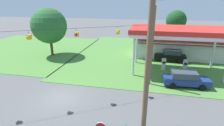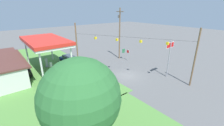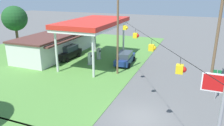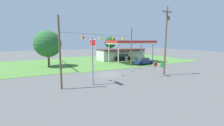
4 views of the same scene
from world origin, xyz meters
TOP-DOWN VIEW (x-y plane):
  - ground_plane at (0.00, 0.00)m, footprint 160.00×160.00m
  - grass_verge_station_corner at (13.81, 16.94)m, footprint 36.00×28.00m
  - grass_verge_opposite_corner at (-16.00, 16.00)m, footprint 24.00×24.00m
  - gas_station_canopy at (11.81, 9.66)m, footprint 12.13×6.37m
  - gas_station_store at (13.03, 16.92)m, footprint 14.62×6.45m
  - fuel_pump_near at (10.42, 9.66)m, footprint 0.71×0.56m
  - fuel_pump_far at (13.21, 9.66)m, footprint 0.71×0.56m
  - car_at_pumps_front at (12.47, 5.34)m, footprint 5.06×2.36m
  - car_at_pumps_rear at (11.74, 13.96)m, footprint 4.84×2.32m
  - utility_pole_main at (8.21, -5.36)m, footprint 2.20×0.44m
  - signal_span_gantry at (-0.00, -0.01)m, footprint 17.39×10.24m
  - tree_behind_station at (13.51, 25.19)m, footprint 4.14×4.14m
  - tree_west_verge at (-8.36, 13.10)m, footprint 5.91×5.91m

SIDE VIEW (x-z plane):
  - ground_plane at x=0.00m, z-range 0.00..0.00m
  - grass_verge_station_corner at x=13.81m, z-range 0.00..0.04m
  - grass_verge_opposite_corner at x=-16.00m, z-range 0.00..0.04m
  - fuel_pump_near at x=10.42m, z-range -0.04..1.68m
  - fuel_pump_far at x=13.21m, z-range -0.04..1.68m
  - car_at_pumps_front at x=12.47m, z-range 0.03..1.78m
  - car_at_pumps_rear at x=11.74m, z-range 0.01..2.01m
  - gas_station_store at x=13.03m, z-range 0.02..3.38m
  - signal_span_gantry at x=0.00m, z-range 0.40..9.12m
  - tree_west_verge at x=-8.36m, z-range 1.09..9.20m
  - tree_behind_station at x=13.51m, z-range 1.58..8.94m
  - gas_station_canopy at x=11.81m, z-range 2.44..8.35m
  - utility_pole_main at x=8.21m, z-range 0.63..11.89m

